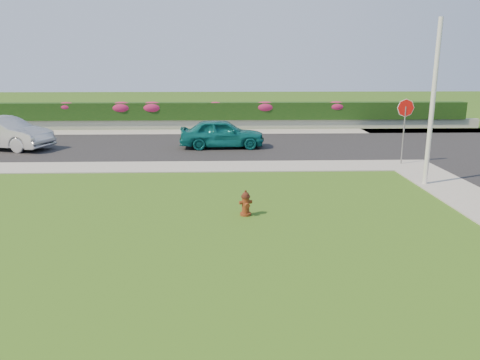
{
  "coord_description": "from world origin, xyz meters",
  "views": [
    {
      "loc": [
        -0.79,
        -10.03,
        4.24
      ],
      "look_at": [
        -0.37,
        3.18,
        0.9
      ],
      "focal_mm": 35.0,
      "sensor_mm": 36.0,
      "label": 1
    }
  ],
  "objects_px": {
    "fire_hydrant": "(246,204)",
    "sedan_teal": "(222,133)",
    "sedan_silver": "(4,133)",
    "utility_pole": "(433,104)",
    "stop_sign": "(405,116)"
  },
  "relations": [
    {
      "from": "fire_hydrant",
      "to": "sedan_teal",
      "type": "distance_m",
      "value": 10.75
    },
    {
      "from": "sedan_silver",
      "to": "utility_pole",
      "type": "relative_size",
      "value": 0.84
    },
    {
      "from": "fire_hydrant",
      "to": "sedan_silver",
      "type": "xyz_separation_m",
      "value": [
        -11.5,
        10.66,
        0.48
      ]
    },
    {
      "from": "sedan_silver",
      "to": "fire_hydrant",
      "type": "bearing_deg",
      "value": -115.07
    },
    {
      "from": "utility_pole",
      "to": "sedan_silver",
      "type": "bearing_deg",
      "value": 157.62
    },
    {
      "from": "fire_hydrant",
      "to": "stop_sign",
      "type": "xyz_separation_m",
      "value": [
        6.94,
        6.63,
        1.73
      ]
    },
    {
      "from": "sedan_silver",
      "to": "stop_sign",
      "type": "bearing_deg",
      "value": -84.57
    },
    {
      "from": "utility_pole",
      "to": "stop_sign",
      "type": "relative_size",
      "value": 2.05
    },
    {
      "from": "sedan_teal",
      "to": "stop_sign",
      "type": "bearing_deg",
      "value": -119.98
    },
    {
      "from": "fire_hydrant",
      "to": "sedan_teal",
      "type": "bearing_deg",
      "value": 78.07
    },
    {
      "from": "fire_hydrant",
      "to": "sedan_silver",
      "type": "distance_m",
      "value": 15.69
    },
    {
      "from": "fire_hydrant",
      "to": "sedan_teal",
      "type": "xyz_separation_m",
      "value": [
        -0.73,
        10.71,
        0.41
      ]
    },
    {
      "from": "sedan_teal",
      "to": "utility_pole",
      "type": "height_order",
      "value": "utility_pole"
    },
    {
      "from": "fire_hydrant",
      "to": "sedan_silver",
      "type": "height_order",
      "value": "sedan_silver"
    },
    {
      "from": "sedan_silver",
      "to": "utility_pole",
      "type": "height_order",
      "value": "utility_pole"
    }
  ]
}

